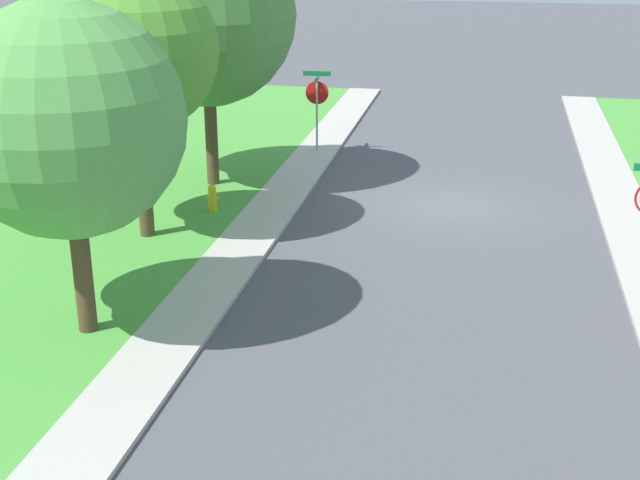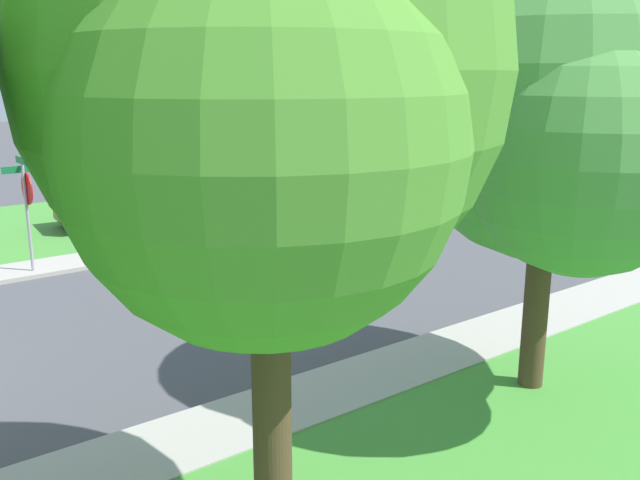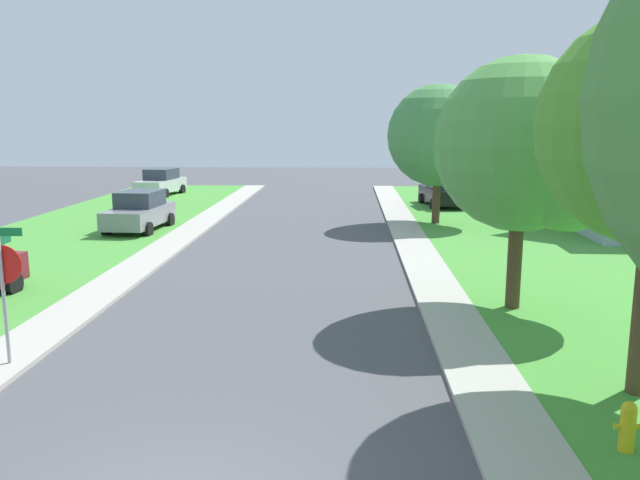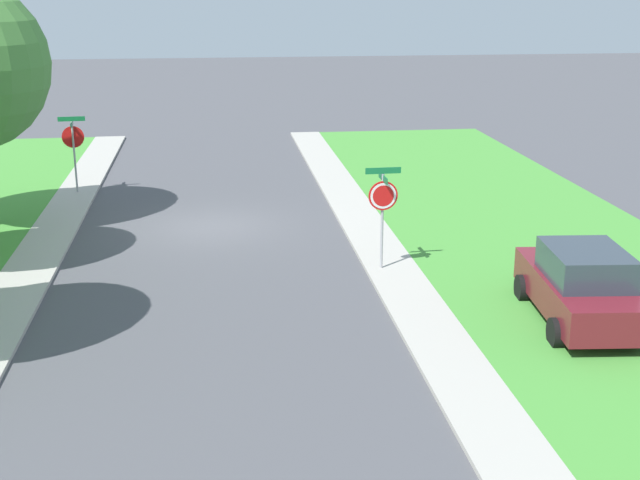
% 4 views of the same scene
% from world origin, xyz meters
% --- Properties ---
extents(ground_plane, '(120.00, 120.00, 0.00)m').
position_xyz_m(ground_plane, '(0.00, 0.00, 0.00)').
color(ground_plane, '#4C4C51').
extents(sidewalk_east, '(1.40, 56.00, 0.10)m').
position_xyz_m(sidewalk_east, '(4.70, 12.00, 0.05)').
color(sidewalk_east, '#ADA89E').
rests_on(sidewalk_east, ground).
extents(stop_sign_near_corner, '(0.92, 0.92, 2.77)m').
position_xyz_m(stop_sign_near_corner, '(4.67, -4.81, 1.89)').
color(stop_sign_near_corner, '#9E9EA3').
rests_on(stop_sign_near_corner, ground).
extents(tree_across_left, '(4.57, 4.25, 6.31)m').
position_xyz_m(tree_across_left, '(6.59, 8.95, 4.04)').
color(tree_across_left, '#4C3823').
rests_on(tree_across_left, ground).
extents(tree_sidewalk_near, '(5.42, 5.04, 7.46)m').
position_xyz_m(tree_sidewalk_near, '(7.24, -0.79, 4.77)').
color(tree_sidewalk_near, '#4C3823').
rests_on(tree_sidewalk_near, ground).
extents(tree_sidewalk_far, '(4.25, 3.95, 6.62)m').
position_xyz_m(tree_sidewalk_far, '(7.43, 3.80, 4.51)').
color(tree_sidewalk_far, '#4C3823').
rests_on(tree_sidewalk_far, ground).
extents(fire_hydrant, '(0.38, 0.22, 0.83)m').
position_xyz_m(fire_hydrant, '(6.17, 1.89, 0.44)').
color(fire_hydrant, gold).
rests_on(fire_hydrant, ground).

